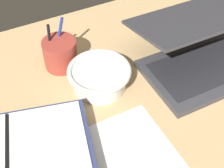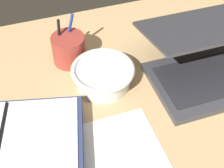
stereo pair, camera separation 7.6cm
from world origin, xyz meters
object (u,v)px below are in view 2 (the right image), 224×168
Objects in this scene: pen_cup at (69,49)px; planner at (2,145)px; laptop at (207,61)px; bowl at (103,75)px.

pen_cup is 0.36× the size of planner.
bowl is at bearing 169.50° from laptop.
laptop reaches higher than planner.
pen_cup reaches higher than bowl.
planner is (-27.90, -12.77, -1.24)cm from bowl.
pen_cup reaches higher than planner.
laptop reaches higher than pen_cup.
planner is (-56.14, -7.19, -2.85)cm from laptop.
planner is at bearing -130.50° from pen_cup.
bowl is 0.42× the size of planner.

